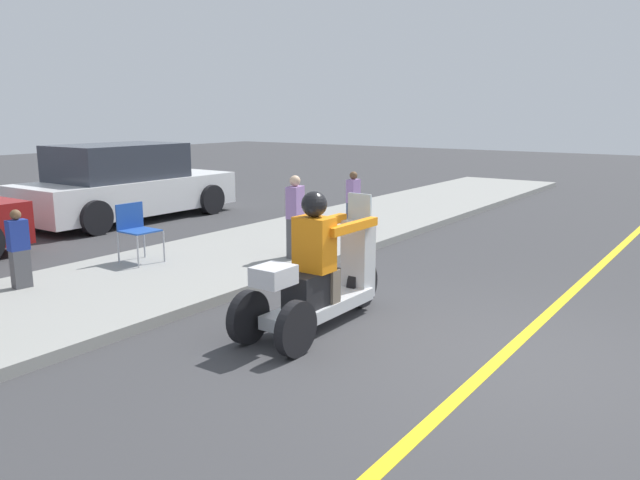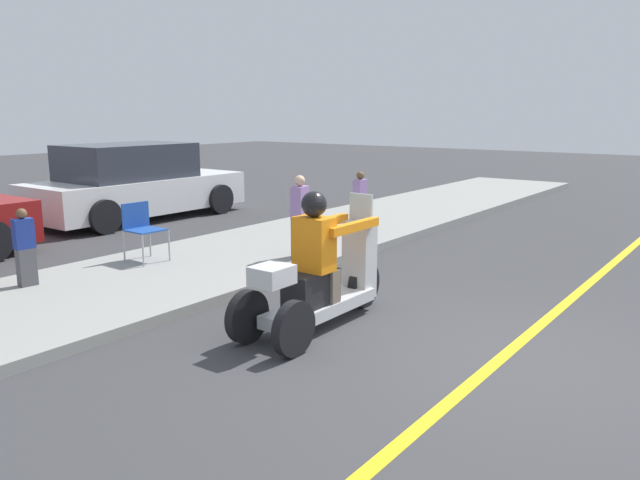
% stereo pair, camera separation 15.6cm
% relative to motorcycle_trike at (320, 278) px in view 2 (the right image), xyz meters
% --- Properties ---
extents(ground_plane, '(60.00, 60.00, 0.00)m').
position_rel_motorcycle_trike_xyz_m(ground_plane, '(0.18, -1.84, -0.52)').
color(ground_plane, '#38383A').
extents(lane_stripe, '(24.00, 0.12, 0.01)m').
position_rel_motorcycle_trike_xyz_m(lane_stripe, '(-0.01, -1.84, -0.52)').
color(lane_stripe, gold).
rests_on(lane_stripe, ground).
extents(sidewalk_strip, '(28.00, 2.80, 0.12)m').
position_rel_motorcycle_trike_xyz_m(sidewalk_strip, '(0.18, 2.76, -0.46)').
color(sidewalk_strip, gray).
rests_on(sidewalk_strip, ground).
extents(motorcycle_trike, '(2.15, 0.68, 1.43)m').
position_rel_motorcycle_trike_xyz_m(motorcycle_trike, '(0.00, 0.00, 0.00)').
color(motorcycle_trike, black).
rests_on(motorcycle_trike, ground).
extents(spectator_mid_group, '(0.31, 0.22, 1.19)m').
position_rel_motorcycle_trike_xyz_m(spectator_mid_group, '(1.94, 1.81, 0.18)').
color(spectator_mid_group, '#515156').
rests_on(spectator_mid_group, sidewalk_strip).
extents(spectator_by_tree, '(0.25, 0.15, 1.05)m').
position_rel_motorcycle_trike_xyz_m(spectator_by_tree, '(4.15, 2.22, 0.11)').
color(spectator_by_tree, '#38476B').
rests_on(spectator_by_tree, sidewalk_strip).
extents(spectator_with_child, '(0.24, 0.16, 0.95)m').
position_rel_motorcycle_trike_xyz_m(spectator_with_child, '(-1.22, 3.54, 0.06)').
color(spectator_with_child, '#515156').
rests_on(spectator_with_child, sidewalk_strip).
extents(folding_chair_curbside, '(0.48, 0.48, 0.82)m').
position_rel_motorcycle_trike_xyz_m(folding_chair_curbside, '(0.45, 3.49, 0.11)').
color(folding_chair_curbside, '#A5A8AD').
rests_on(folding_chair_curbside, sidewalk_strip).
extents(parked_car_lot_center, '(4.48, 2.01, 1.56)m').
position_rel_motorcycle_trike_xyz_m(parked_car_lot_center, '(3.03, 7.03, 0.21)').
color(parked_car_lot_center, silver).
rests_on(parked_car_lot_center, ground).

